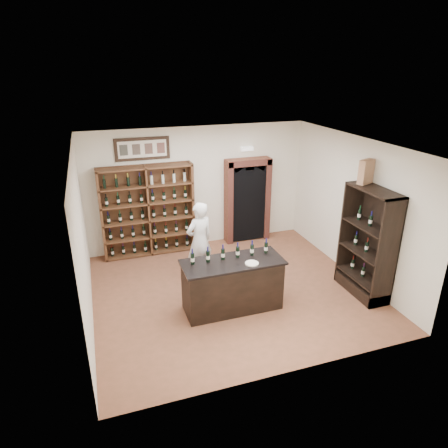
# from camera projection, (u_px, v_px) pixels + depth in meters

# --- Properties ---
(floor) EXTENTS (5.50, 5.50, 0.00)m
(floor) POSITION_uv_depth(u_px,v_px,m) (232.00, 290.00, 8.26)
(floor) COLOR brown
(floor) RESTS_ON ground
(ceiling) EXTENTS (5.50, 5.50, 0.00)m
(ceiling) POSITION_uv_depth(u_px,v_px,m) (233.00, 145.00, 7.13)
(ceiling) COLOR white
(ceiling) RESTS_ON wall_back
(wall_back) EXTENTS (5.50, 0.04, 3.00)m
(wall_back) POSITION_uv_depth(u_px,v_px,m) (198.00, 187.00, 9.89)
(wall_back) COLOR white
(wall_back) RESTS_ON ground
(wall_left) EXTENTS (0.04, 5.00, 3.00)m
(wall_left) POSITION_uv_depth(u_px,v_px,m) (82.00, 242.00, 6.88)
(wall_left) COLOR white
(wall_left) RESTS_ON ground
(wall_right) EXTENTS (0.04, 5.00, 3.00)m
(wall_right) POSITION_uv_depth(u_px,v_px,m) (353.00, 208.00, 8.51)
(wall_right) COLOR white
(wall_right) RESTS_ON ground
(wine_shelf) EXTENTS (2.20, 0.38, 2.20)m
(wine_shelf) POSITION_uv_depth(u_px,v_px,m) (148.00, 210.00, 9.51)
(wine_shelf) COLOR brown
(wine_shelf) RESTS_ON ground
(framed_picture) EXTENTS (1.25, 0.04, 0.52)m
(framed_picture) POSITION_uv_depth(u_px,v_px,m) (142.00, 149.00, 9.08)
(framed_picture) COLOR black
(framed_picture) RESTS_ON wall_back
(arched_doorway) EXTENTS (1.17, 0.35, 2.17)m
(arched_doorway) POSITION_uv_depth(u_px,v_px,m) (247.00, 198.00, 10.24)
(arched_doorway) COLOR black
(arched_doorway) RESTS_ON ground
(emergency_light) EXTENTS (0.30, 0.10, 0.10)m
(emergency_light) POSITION_uv_depth(u_px,v_px,m) (247.00, 149.00, 9.85)
(emergency_light) COLOR white
(emergency_light) RESTS_ON wall_back
(tasting_counter) EXTENTS (1.88, 0.78, 1.00)m
(tasting_counter) POSITION_uv_depth(u_px,v_px,m) (232.00, 285.00, 7.48)
(tasting_counter) COLOR black
(tasting_counter) RESTS_ON ground
(counter_bottle_0) EXTENTS (0.07, 0.07, 0.30)m
(counter_bottle_0) POSITION_uv_depth(u_px,v_px,m) (193.00, 259.00, 7.15)
(counter_bottle_0) COLOR black
(counter_bottle_0) RESTS_ON tasting_counter
(counter_bottle_1) EXTENTS (0.07, 0.07, 0.30)m
(counter_bottle_1) POSITION_uv_depth(u_px,v_px,m) (208.00, 256.00, 7.24)
(counter_bottle_1) COLOR black
(counter_bottle_1) RESTS_ON tasting_counter
(counter_bottle_2) EXTENTS (0.07, 0.07, 0.30)m
(counter_bottle_2) POSITION_uv_depth(u_px,v_px,m) (223.00, 254.00, 7.32)
(counter_bottle_2) COLOR black
(counter_bottle_2) RESTS_ON tasting_counter
(counter_bottle_3) EXTENTS (0.07, 0.07, 0.30)m
(counter_bottle_3) POSITION_uv_depth(u_px,v_px,m) (238.00, 252.00, 7.41)
(counter_bottle_3) COLOR black
(counter_bottle_3) RESTS_ON tasting_counter
(counter_bottle_4) EXTENTS (0.07, 0.07, 0.30)m
(counter_bottle_4) POSITION_uv_depth(u_px,v_px,m) (252.00, 250.00, 7.49)
(counter_bottle_4) COLOR black
(counter_bottle_4) RESTS_ON tasting_counter
(counter_bottle_5) EXTENTS (0.07, 0.07, 0.30)m
(counter_bottle_5) POSITION_uv_depth(u_px,v_px,m) (266.00, 248.00, 7.58)
(counter_bottle_5) COLOR black
(counter_bottle_5) RESTS_ON tasting_counter
(side_cabinet) EXTENTS (0.48, 1.20, 2.20)m
(side_cabinet) POSITION_uv_depth(u_px,v_px,m) (366.00, 259.00, 7.93)
(side_cabinet) COLOR black
(side_cabinet) RESTS_ON ground
(shopkeeper) EXTENTS (0.73, 0.60, 1.72)m
(shopkeeper) POSITION_uv_depth(u_px,v_px,m) (199.00, 241.00, 8.46)
(shopkeeper) COLOR white
(shopkeeper) RESTS_ON ground
(plate) EXTENTS (0.25, 0.25, 0.02)m
(plate) POSITION_uv_depth(u_px,v_px,m) (252.00, 263.00, 7.19)
(plate) COLOR silver
(plate) RESTS_ON tasting_counter
(wine_crate) EXTENTS (0.36, 0.24, 0.47)m
(wine_crate) POSITION_uv_depth(u_px,v_px,m) (366.00, 172.00, 7.62)
(wine_crate) COLOR #A17555
(wine_crate) RESTS_ON side_cabinet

